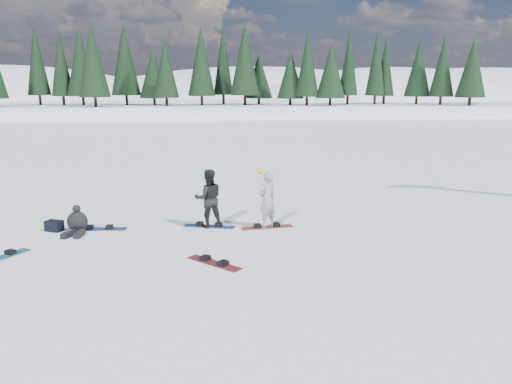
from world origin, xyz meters
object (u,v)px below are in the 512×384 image
seated_rider (77,222)px  snowboard_loose_b (214,263)px  snowboarder_woman (267,200)px  snowboarder_man (208,198)px  snowboard_loose_c (100,229)px  snowboard_loose_a (0,258)px  gear_bag (54,226)px

seated_rider → snowboard_loose_b: bearing=-22.1°
snowboarder_woman → snowboarder_man: size_ratio=1.05×
snowboarder_woman → snowboard_loose_c: (-4.77, 0.27, -0.82)m
snowboard_loose_b → snowboard_loose_c: size_ratio=1.00×
snowboard_loose_b → snowboarder_man: bearing=136.0°
seated_rider → snowboard_loose_a: size_ratio=0.66×
seated_rider → gear_bag: seated_rider is taller
snowboarder_woman → snowboard_loose_c: snowboarder_woman is taller
snowboarder_woman → snowboard_loose_b: bearing=24.7°
snowboarder_man → seated_rider: bearing=-4.4°
seated_rider → snowboard_loose_b: (3.76, -2.84, -0.29)m
seated_rider → snowboard_loose_b: size_ratio=0.66×
snowboarder_woman → gear_bag: bearing=-38.9°
snowboarder_woman → gear_bag: 6.06m
seated_rider → snowboard_loose_b: 4.72m
snowboard_loose_b → snowboard_loose_a: (-5.06, 0.83, 0.00)m
snowboarder_woman → seated_rider: (-5.32, 0.01, -0.53)m
snowboard_loose_b → snowboard_loose_c: 4.47m
gear_bag → snowboarder_man: bearing=0.1°
snowboard_loose_c → snowboard_loose_b: bearing=-41.1°
gear_bag → snowboard_loose_a: size_ratio=0.30×
snowboard_loose_c → snowboard_loose_a: bearing=-126.1°
seated_rider → snowboard_loose_c: bearing=40.7°
snowboarder_woman → snowboard_loose_c: size_ratio=1.19×
seated_rider → snowboard_loose_a: 2.42m
snowboarder_woman → snowboard_loose_b: 3.34m
snowboard_loose_a → snowboarder_woman: bearing=-39.9°
gear_bag → snowboard_loose_b: (4.46, -3.09, -0.14)m
seated_rider → gear_bag: bearing=175.3°
snowboarder_woman → snowboard_loose_a: 6.96m
snowboarder_man → seated_rider: snowboarder_man is taller
seated_rider → snowboard_loose_c: size_ratio=0.66×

